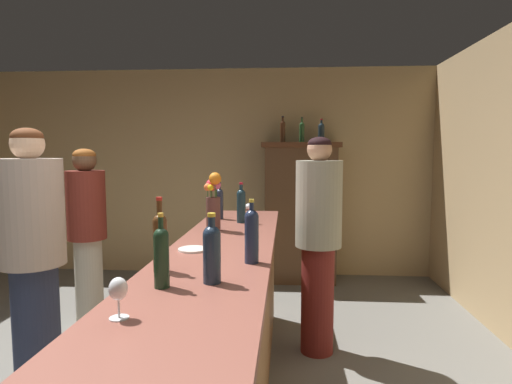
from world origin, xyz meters
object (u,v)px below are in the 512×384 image
at_px(wine_glass_mid, 249,208).
at_px(cheese_plate, 193,249).
at_px(wine_bottle_merlot, 220,202).
at_px(wine_bottle_chardonnay, 160,239).
at_px(bar_counter, 220,333).
at_px(wine_bottle_riesling, 252,234).
at_px(wine_bottle_rose, 212,251).
at_px(wine_glass_front, 118,290).
at_px(wine_bottle_pinot, 161,255).
at_px(wine_bottle_syrah, 241,204).
at_px(display_bottle_left, 283,131).
at_px(flower_arrangement, 213,201).
at_px(display_bottle_midleft, 302,131).
at_px(display_cabinet, 300,210).
at_px(patron_near_entrance, 87,229).
at_px(patron_by_cabinet, 33,255).
at_px(bartender, 318,236).
at_px(display_bottle_center, 321,132).

height_order(wine_glass_mid, cheese_plate, wine_glass_mid).
xyz_separation_m(wine_bottle_merlot, wine_bottle_chardonnay, (-0.03, -1.57, 0.01)).
relative_size(bar_counter, wine_bottle_riesling, 9.82).
xyz_separation_m(wine_bottle_rose, wine_glass_front, (-0.25, -0.41, -0.04)).
height_order(wine_bottle_pinot, wine_glass_front, wine_bottle_pinot).
distance_m(bar_counter, wine_bottle_syrah, 1.13).
bearing_deg(display_bottle_left, flower_arrangement, -102.38).
distance_m(wine_glass_mid, display_bottle_midleft, 1.77).
distance_m(wine_glass_front, display_bottle_midleft, 3.90).
distance_m(display_cabinet, display_bottle_left, 0.98).
height_order(wine_bottle_rose, patron_near_entrance, patron_near_entrance).
bearing_deg(wine_glass_mid, wine_bottle_riesling, -84.28).
xyz_separation_m(bar_counter, display_bottle_left, (0.34, 2.72, 1.32)).
bearing_deg(display_bottle_midleft, wine_glass_mid, -108.14).
bearing_deg(bar_counter, patron_by_cabinet, 176.29).
bearing_deg(wine_bottle_pinot, bartender, 64.04).
distance_m(display_bottle_center, bartender, 2.07).
bearing_deg(flower_arrangement, display_bottle_left, 77.62).
distance_m(wine_bottle_riesling, patron_near_entrance, 2.22).
xyz_separation_m(bar_counter, wine_bottle_chardonnay, (-0.21, -0.47, 0.66)).
xyz_separation_m(display_cabinet, wine_bottle_rose, (-0.49, -3.36, 0.28)).
bearing_deg(wine_bottle_chardonnay, wine_bottle_syrah, 80.56).
bearing_deg(wine_glass_mid, wine_bottle_chardonnay, -99.13).
height_order(bar_counter, wine_bottle_pinot, wine_bottle_pinot).
relative_size(wine_bottle_chardonnay, display_bottle_left, 1.12).
height_order(wine_glass_mid, bartender, bartender).
bearing_deg(display_bottle_center, wine_bottle_rose, -102.22).
xyz_separation_m(wine_bottle_merlot, display_bottle_left, (0.51, 1.63, 0.67)).
xyz_separation_m(wine_bottle_rose, display_bottle_center, (0.73, 3.36, 0.66)).
xyz_separation_m(display_cabinet, display_bottle_center, (0.24, -0.00, 0.94)).
distance_m(wine_bottle_chardonnay, wine_glass_mid, 1.69).
bearing_deg(wine_bottle_chardonnay, display_bottle_midleft, 76.46).
height_order(display_cabinet, cheese_plate, display_cabinet).
height_order(wine_glass_front, display_bottle_center, display_bottle_center).
relative_size(wine_bottle_rose, patron_by_cabinet, 0.18).
bearing_deg(wine_bottle_rose, bartender, 69.22).
height_order(wine_bottle_merlot, display_bottle_left, display_bottle_left).
distance_m(wine_bottle_merlot, wine_bottle_chardonnay, 1.57).
height_order(cheese_plate, patron_by_cabinet, patron_by_cabinet).
xyz_separation_m(wine_bottle_chardonnay, display_bottle_midleft, (0.77, 3.20, 0.66)).
height_order(bar_counter, display_bottle_midleft, display_bottle_midleft).
relative_size(display_bottle_midleft, patron_by_cabinet, 0.18).
distance_m(wine_bottle_chardonnay, wine_glass_front, 0.57).
xyz_separation_m(wine_bottle_pinot, wine_bottle_rose, (0.20, 0.08, 0.00)).
xyz_separation_m(wine_bottle_chardonnay, flower_arrangement, (0.07, 1.05, 0.06)).
bearing_deg(display_cabinet, wine_bottle_syrah, -106.31).
bearing_deg(wine_bottle_riesling, cheese_plate, 145.65).
bearing_deg(flower_arrangement, display_bottle_midleft, 71.94).
distance_m(wine_bottle_riesling, display_bottle_midleft, 3.11).
bearing_deg(display_bottle_left, wine_bottle_syrah, -99.72).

